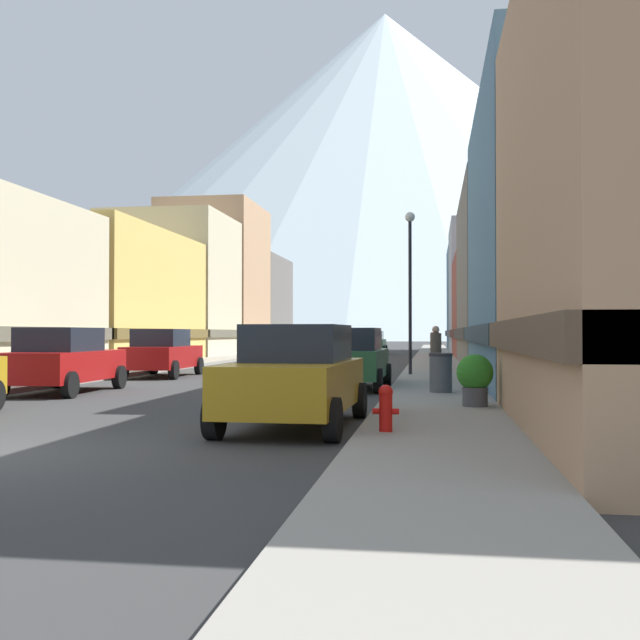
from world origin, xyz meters
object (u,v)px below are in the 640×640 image
Objects in this scene: car_left_2 at (163,353)px; car_driving_0 at (372,343)px; potted_plant_1 at (64,357)px; pedestrian_1 at (436,354)px; car_right_0 at (296,375)px; car_left_1 at (63,360)px; fire_hydrant_near at (386,406)px; streetlamp_right at (410,268)px; trash_bin_right at (441,373)px; potted_plant_0 at (475,377)px; car_right_1 at (351,358)px; pedestrian_0 at (435,349)px.

car_left_2 is 30.82m from car_driving_0.
pedestrian_1 reaches higher than potted_plant_1.
car_driving_0 is at bearing 92.85° from car_right_0.
pedestrian_1 reaches higher than car_left_1.
car_driving_0 reaches higher than potted_plant_1.
fire_hydrant_near is 0.12× the size of streetlamp_right.
pedestrian_1 is (-0.10, 5.45, 0.30)m from trash_bin_right.
potted_plant_0 is at bearing -81.93° from streetlamp_right.
car_right_0 reaches higher than trash_bin_right.
car_left_2 is 6.36× the size of fire_hydrant_near.
car_right_0 is at bearing -112.37° from trash_bin_right.
streetlamp_right is (1.55, 5.37, 3.09)m from car_right_1.
pedestrian_0 is (4.65, -25.57, 0.06)m from car_driving_0.
car_driving_0 is 2.52× the size of pedestrian_0.
car_left_2 is at bearing 118.72° from car_right_0.
streetlamp_right is at bearing -101.79° from pedestrian_0.
car_driving_0 is (-2.20, 44.22, 0.00)m from car_right_0.
car_left_1 is 8.05m from car_right_1.
pedestrian_0 is (0.80, 20.11, 0.44)m from fire_hydrant_near.
car_driving_0 is at bearing 94.82° from fire_hydrant_near.
potted_plant_1 is 0.60× the size of pedestrian_0.
potted_plant_0 is 0.18× the size of streetlamp_right.
pedestrian_0 reaches higher than pedestrian_1.
fire_hydrant_near is 16.17m from streetlamp_right.
car_left_2 is 15.54m from potted_plant_0.
car_left_1 is 15.92m from pedestrian_0.
trash_bin_right is at bearing -83.00° from streetlamp_right.
pedestrian_1 is (10.05, -2.23, 0.04)m from car_left_2.
pedestrian_0 reaches higher than car_right_1.
fire_hydrant_near is at bearing -40.01° from car_left_1.
streetlamp_right is (9.15, 0.47, 3.09)m from car_left_2.
car_left_2 is at bearing 147.16° from car_right_1.
trash_bin_right is at bearing -89.54° from pedestrian_0.
potted_plant_1 is 14.60m from pedestrian_0.
car_driving_0 is (-2.20, 35.25, 0.00)m from car_right_1.
car_right_0 is 4.54× the size of trash_bin_right.
streetlamp_right is at bearing 2.91° from car_left_2.
car_left_2 is at bearing -100.08° from car_driving_0.
car_driving_0 is at bearing 93.57° from car_right_1.
car_left_1 is 11.38m from pedestrian_1.
car_left_1 is 4.30× the size of potted_plant_1.
car_left_1 is 12.08m from fire_hydrant_near.
car_left_1 is at bearing -151.98° from pedestrian_1.
car_right_0 is (7.60, -6.29, 0.00)m from car_left_1.
car_left_2 is 1.02× the size of car_driving_0.
car_right_0 reaches higher than potted_plant_1.
fire_hydrant_near is at bearing -48.34° from potted_plant_1.
car_right_0 reaches higher than potted_plant_0.
potted_plant_0 is at bearing -87.31° from pedestrian_0.
potted_plant_0 is at bearing -18.46° from car_left_1.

